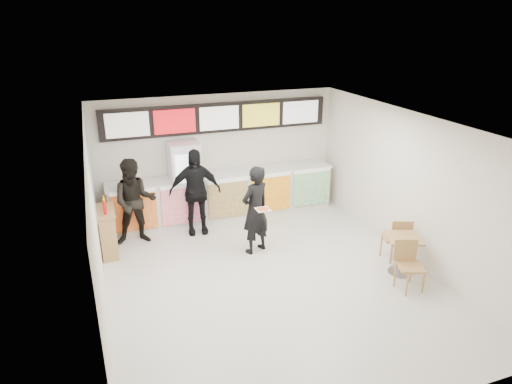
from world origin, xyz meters
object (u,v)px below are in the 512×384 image
drinks_fridge (186,183)px  condiment_ledge (108,231)px  customer_left (135,202)px  customer_mid (195,192)px  customer_main (255,210)px  cafe_table (403,248)px  service_counter (224,196)px

drinks_fridge → condiment_ledge: (-1.89, -0.98, -0.49)m
customer_left → customer_mid: (1.34, 0.05, 0.04)m
customer_main → customer_left: (-2.30, 1.29, 0.01)m
customer_main → cafe_table: customer_main is taller
service_counter → cafe_table: size_ratio=3.40×
customer_main → condiment_ledge: customer_main is taller
customer_main → condiment_ledge: (-2.93, 0.97, -0.44)m
service_counter → customer_mid: customer_mid is taller
customer_left → service_counter: bearing=22.7°
customer_mid → condiment_ledge: customer_mid is taller
cafe_table → drinks_fridge: bearing=153.9°
customer_left → cafe_table: customer_left is taller
customer_left → cafe_table: size_ratio=1.17×
customer_left → cafe_table: bearing=-27.4°
customer_main → customer_left: customer_left is taller
service_counter → customer_left: 2.32m
cafe_table → customer_mid: bearing=158.2°
service_counter → drinks_fridge: size_ratio=2.78×
service_counter → cafe_table: bearing=-56.6°
customer_mid → condiment_ledge: size_ratio=1.68×
customer_mid → cafe_table: 4.60m
service_counter → customer_mid: size_ratio=2.78×
service_counter → condiment_ledge: condiment_ledge is taller
customer_main → cafe_table: 3.00m
cafe_table → condiment_ledge: (-5.29, 2.78, -0.03)m
service_counter → cafe_table: 4.49m
drinks_fridge → customer_left: (-1.25, -0.66, -0.04)m
drinks_fridge → cafe_table: size_ratio=1.22×
customer_left → condiment_ledge: bearing=-147.1°
customer_mid → condiment_ledge: 2.06m
service_counter → customer_left: size_ratio=2.89×
service_counter → customer_left: (-2.19, -0.65, 0.39)m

